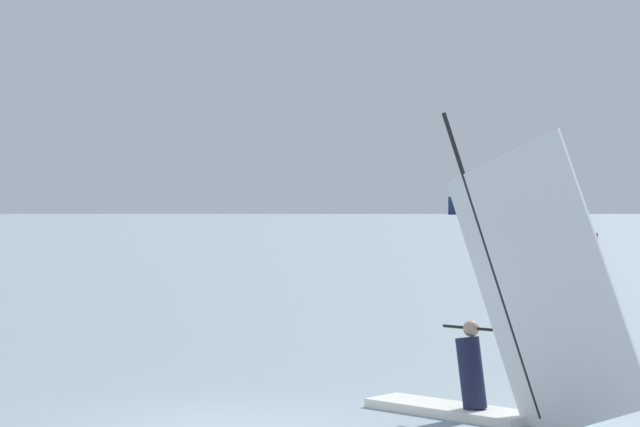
# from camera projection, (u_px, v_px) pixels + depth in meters

# --- Properties ---
(windsurfer) EXTENTS (4.14, 1.33, 4.30)m
(windsurfer) POSITION_uv_depth(u_px,v_px,m) (499.00, 340.00, 14.62)
(windsurfer) COLOR white
(windsurfer) RESTS_ON ground_plane
(cargo_ship) EXTENTS (32.73, 142.53, 35.04)m
(cargo_ship) POSITION_uv_depth(u_px,v_px,m) (494.00, 202.00, 860.02)
(cargo_ship) COLOR navy
(cargo_ship) RESTS_ON ground_plane
(channel_buoy) EXTENTS (1.04, 1.04, 1.86)m
(channel_buoy) POSITION_uv_depth(u_px,v_px,m) (589.00, 242.00, 70.37)
(channel_buoy) COLOR red
(channel_buoy) RESTS_ON ground_plane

